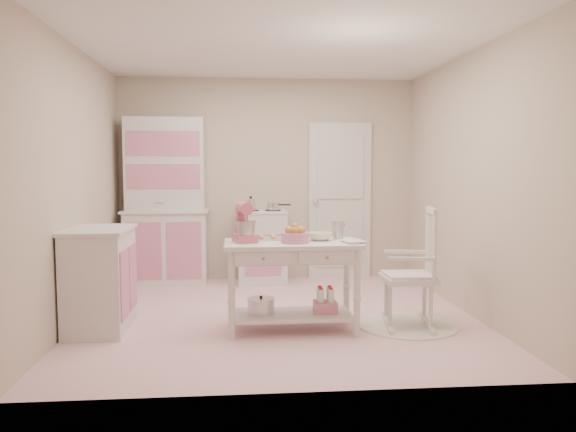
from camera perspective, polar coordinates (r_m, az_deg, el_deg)
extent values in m
plane|color=pink|center=(5.62, -1.01, -10.09)|extent=(3.80, 3.80, 0.00)
cube|color=white|center=(5.55, -1.05, 16.81)|extent=(3.80, 3.80, 0.04)
cube|color=beige|center=(7.33, -2.09, 3.71)|extent=(3.80, 0.04, 2.60)
cube|color=beige|center=(3.54, 1.16, 2.34)|extent=(3.80, 0.04, 2.60)
cube|color=beige|center=(5.63, -20.74, 3.01)|extent=(0.04, 3.80, 2.60)
cube|color=beige|center=(5.88, 17.80, 3.16)|extent=(0.04, 3.80, 2.60)
cube|color=silver|center=(7.42, 5.28, 1.55)|extent=(0.82, 0.05, 2.04)
cube|color=silver|center=(7.15, -12.34, 1.48)|extent=(1.06, 0.50, 2.08)
cube|color=silver|center=(7.10, -2.64, -3.13)|extent=(0.62, 0.57, 0.92)
cube|color=silver|center=(5.34, -18.58, -6.09)|extent=(0.54, 0.84, 0.92)
cylinder|color=white|center=(5.40, 12.02, -10.78)|extent=(0.92, 0.92, 0.01)
cube|color=silver|center=(5.28, 12.12, -5.09)|extent=(0.59, 0.79, 1.10)
cube|color=silver|center=(5.06, 0.43, -7.13)|extent=(1.20, 0.60, 0.80)
cube|color=#D45978|center=(4.97, -4.41, -0.72)|extent=(0.26, 0.32, 0.34)
cube|color=silver|center=(5.16, -1.42, -2.31)|extent=(0.34, 0.24, 0.02)
cylinder|color=pink|center=(4.94, 0.72, -2.20)|extent=(0.25, 0.25, 0.09)
imported|color=silver|center=(5.10, 3.26, -2.09)|extent=(0.23, 0.23, 0.07)
cylinder|color=silver|center=(5.20, 5.10, -1.41)|extent=(0.10, 0.10, 0.17)
imported|color=silver|center=(4.94, 5.78, -2.63)|extent=(0.22, 0.26, 0.02)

